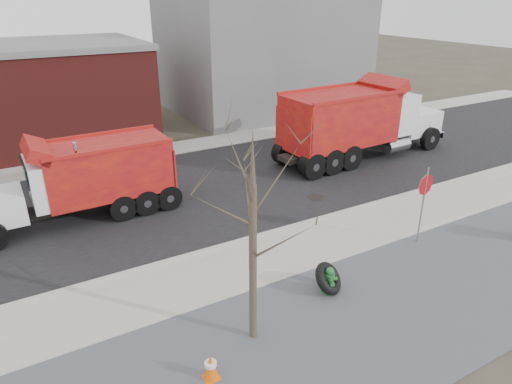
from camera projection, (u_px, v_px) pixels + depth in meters
ground at (300, 253)px, 14.59m from camera, size 120.00×120.00×0.00m
gravel_verge at (378, 314)px, 11.80m from camera, size 60.00×5.00×0.03m
sidewalk at (296, 249)px, 14.78m from camera, size 60.00×2.50×0.06m
curb at (275, 231)px, 15.80m from camera, size 60.00×0.15×0.11m
road at (217, 186)px, 19.59m from camera, size 60.00×9.40×0.02m
far_sidewalk at (171, 149)px, 24.12m from camera, size 60.00×2.00×0.06m
building_grey at (261, 50)px, 31.36m from camera, size 12.00×10.00×8.00m
bare_tree at (253, 215)px, 9.74m from camera, size 3.20×3.20×5.20m
fire_hydrant at (329, 281)px, 12.54m from camera, size 0.46×0.45×0.81m
truck_tire at (328, 279)px, 12.57m from camera, size 1.22×1.16×0.91m
stop_sign at (425, 193)px, 14.48m from camera, size 0.72×0.13×2.66m
traffic_cone_near at (211, 367)px, 9.74m from camera, size 0.34×0.34×0.66m
dump_truck_red_a at (359, 120)px, 22.20m from camera, size 9.64×3.01×3.84m
dump_truck_red_b at (83, 177)px, 16.28m from camera, size 7.40×2.25×3.13m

